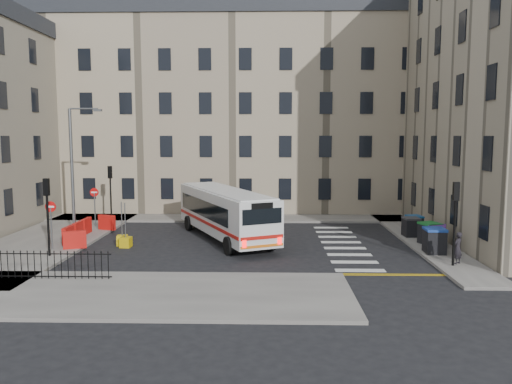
{
  "coord_description": "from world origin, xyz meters",
  "views": [
    {
      "loc": [
        -0.46,
        -29.53,
        6.47
      ],
      "look_at": [
        -1.19,
        1.0,
        3.0
      ],
      "focal_mm": 35.0,
      "sensor_mm": 36.0,
      "label": 1
    }
  ],
  "objects_px": {
    "wheelie_bin_c": "(430,233)",
    "bollard_chevron": "(126,242)",
    "wheelie_bin_b": "(437,235)",
    "wheelie_bin_d": "(411,227)",
    "bollard_yellow": "(122,240)",
    "bus": "(225,211)",
    "wheelie_bin_a": "(434,240)",
    "wheelie_bin_e": "(414,224)",
    "streetlamp": "(72,169)",
    "pedestrian": "(458,248)"
  },
  "relations": [
    {
      "from": "wheelie_bin_a",
      "to": "wheelie_bin_e",
      "type": "bearing_deg",
      "value": 87.32
    },
    {
      "from": "bus",
      "to": "wheelie_bin_d",
      "type": "distance_m",
      "value": 11.76
    },
    {
      "from": "bollard_chevron",
      "to": "wheelie_bin_a",
      "type": "bearing_deg",
      "value": -5.3
    },
    {
      "from": "pedestrian",
      "to": "bollard_yellow",
      "type": "distance_m",
      "value": 18.52
    },
    {
      "from": "wheelie_bin_b",
      "to": "bollard_chevron",
      "type": "distance_m",
      "value": 17.97
    },
    {
      "from": "wheelie_bin_e",
      "to": "pedestrian",
      "type": "xyz_separation_m",
      "value": [
        -0.16,
        -7.87,
        0.22
      ]
    },
    {
      "from": "wheelie_bin_b",
      "to": "bollard_yellow",
      "type": "xyz_separation_m",
      "value": [
        -18.3,
        0.39,
        -0.46
      ]
    },
    {
      "from": "wheelie_bin_c",
      "to": "wheelie_bin_d",
      "type": "distance_m",
      "value": 2.31
    },
    {
      "from": "bus",
      "to": "wheelie_bin_e",
      "type": "relative_size",
      "value": 9.69
    },
    {
      "from": "wheelie_bin_a",
      "to": "wheelie_bin_b",
      "type": "relative_size",
      "value": 1.0
    },
    {
      "from": "wheelie_bin_b",
      "to": "bollard_chevron",
      "type": "height_order",
      "value": "wheelie_bin_b"
    },
    {
      "from": "wheelie_bin_b",
      "to": "pedestrian",
      "type": "bearing_deg",
      "value": -74.96
    },
    {
      "from": "wheelie_bin_b",
      "to": "wheelie_bin_d",
      "type": "xyz_separation_m",
      "value": [
        -0.68,
        2.81,
        -0.01
      ]
    },
    {
      "from": "wheelie_bin_c",
      "to": "wheelie_bin_d",
      "type": "xyz_separation_m",
      "value": [
        -0.46,
        2.26,
        -0.03
      ]
    },
    {
      "from": "bollard_yellow",
      "to": "bus",
      "type": "bearing_deg",
      "value": 17.88
    },
    {
      "from": "wheelie_bin_a",
      "to": "wheelie_bin_c",
      "type": "xyz_separation_m",
      "value": [
        0.47,
        2.24,
        -0.05
      ]
    },
    {
      "from": "streetlamp",
      "to": "wheelie_bin_a",
      "type": "relative_size",
      "value": 6.0
    },
    {
      "from": "bollard_yellow",
      "to": "bollard_chevron",
      "type": "height_order",
      "value": "same"
    },
    {
      "from": "bollard_yellow",
      "to": "bollard_chevron",
      "type": "xyz_separation_m",
      "value": [
        0.34,
        -0.48,
        0.0
      ]
    },
    {
      "from": "wheelie_bin_a",
      "to": "bollard_chevron",
      "type": "bearing_deg",
      "value": 177.44
    },
    {
      "from": "bus",
      "to": "streetlamp",
      "type": "bearing_deg",
      "value": 149.67
    },
    {
      "from": "streetlamp",
      "to": "wheelie_bin_b",
      "type": "distance_m",
      "value": 22.75
    },
    {
      "from": "wheelie_bin_b",
      "to": "wheelie_bin_d",
      "type": "bearing_deg",
      "value": 123.12
    },
    {
      "from": "streetlamp",
      "to": "wheelie_bin_e",
      "type": "height_order",
      "value": "streetlamp"
    },
    {
      "from": "wheelie_bin_c",
      "to": "bollard_chevron",
      "type": "distance_m",
      "value": 17.76
    },
    {
      "from": "bus",
      "to": "bollard_yellow",
      "type": "distance_m",
      "value": 6.39
    },
    {
      "from": "bollard_chevron",
      "to": "wheelie_bin_b",
      "type": "bearing_deg",
      "value": 0.27
    },
    {
      "from": "wheelie_bin_b",
      "to": "wheelie_bin_e",
      "type": "distance_m",
      "value": 3.87
    },
    {
      "from": "wheelie_bin_b",
      "to": "wheelie_bin_d",
      "type": "height_order",
      "value": "wheelie_bin_b"
    },
    {
      "from": "bus",
      "to": "bollard_yellow",
      "type": "relative_size",
      "value": 18.66
    },
    {
      "from": "bus",
      "to": "wheelie_bin_a",
      "type": "relative_size",
      "value": 8.26
    },
    {
      "from": "wheelie_bin_e",
      "to": "streetlamp",
      "type": "bearing_deg",
      "value": 173.49
    },
    {
      "from": "wheelie_bin_a",
      "to": "pedestrian",
      "type": "bearing_deg",
      "value": -78.23
    },
    {
      "from": "wheelie_bin_c",
      "to": "wheelie_bin_e",
      "type": "relative_size",
      "value": 1.23
    },
    {
      "from": "wheelie_bin_c",
      "to": "wheelie_bin_d",
      "type": "height_order",
      "value": "wheelie_bin_c"
    },
    {
      "from": "streetlamp",
      "to": "wheelie_bin_c",
      "type": "distance_m",
      "value": 22.46
    },
    {
      "from": "pedestrian",
      "to": "bollard_yellow",
      "type": "height_order",
      "value": "pedestrian"
    },
    {
      "from": "bollard_chevron",
      "to": "bollard_yellow",
      "type": "bearing_deg",
      "value": 125.45
    },
    {
      "from": "wheelie_bin_a",
      "to": "bollard_yellow",
      "type": "bearing_deg",
      "value": 176.01
    },
    {
      "from": "bus",
      "to": "wheelie_bin_e",
      "type": "xyz_separation_m",
      "value": [
        12.22,
        1.56,
        -1.03
      ]
    },
    {
      "from": "wheelie_bin_c",
      "to": "bollard_yellow",
      "type": "relative_size",
      "value": 2.36
    },
    {
      "from": "bus",
      "to": "pedestrian",
      "type": "xyz_separation_m",
      "value": [
        12.06,
        -6.31,
        -0.82
      ]
    },
    {
      "from": "streetlamp",
      "to": "wheelie_bin_e",
      "type": "xyz_separation_m",
      "value": [
        22.08,
        0.69,
        -3.61
      ]
    },
    {
      "from": "wheelie_bin_c",
      "to": "bollard_chevron",
      "type": "xyz_separation_m",
      "value": [
        -17.74,
        -0.64,
        -0.49
      ]
    },
    {
      "from": "streetlamp",
      "to": "wheelie_bin_d",
      "type": "height_order",
      "value": "streetlamp"
    },
    {
      "from": "wheelie_bin_b",
      "to": "streetlamp",
      "type": "bearing_deg",
      "value": -168.52
    },
    {
      "from": "streetlamp",
      "to": "wheelie_bin_b",
      "type": "bearing_deg",
      "value": -8.14
    },
    {
      "from": "wheelie_bin_b",
      "to": "pedestrian",
      "type": "relative_size",
      "value": 0.85
    },
    {
      "from": "wheelie_bin_e",
      "to": "pedestrian",
      "type": "relative_size",
      "value": 0.73
    },
    {
      "from": "wheelie_bin_b",
      "to": "wheelie_bin_e",
      "type": "xyz_separation_m",
      "value": [
        -0.16,
        3.87,
        -0.04
      ]
    }
  ]
}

